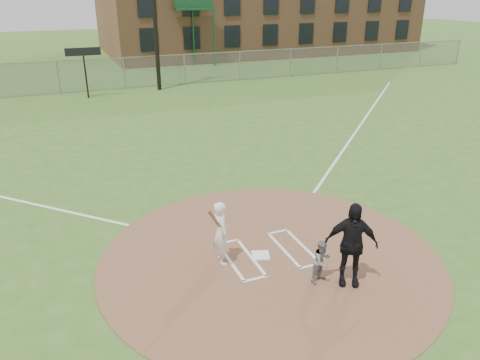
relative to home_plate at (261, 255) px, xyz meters
name	(u,v)px	position (x,y,z in m)	size (l,w,h in m)	color
ground	(270,257)	(0.20, -0.11, -0.03)	(140.00, 140.00, 0.00)	#386321
dirt_circle	(270,257)	(0.20, -0.11, -0.02)	(8.40, 8.40, 0.02)	brown
home_plate	(261,255)	(0.00, 0.00, 0.00)	(0.43, 0.43, 0.03)	white
foul_line_first	(360,126)	(9.20, 8.89, -0.03)	(0.10, 24.00, 0.01)	white
catcher	(322,261)	(0.83, -1.47, 0.50)	(0.50, 0.39, 1.02)	gray
umpire	(351,244)	(1.36, -1.75, 0.97)	(1.16, 0.48, 1.97)	black
batters_boxes	(267,253)	(0.20, 0.04, -0.01)	(2.08, 1.88, 0.01)	white
batter_at_plate	(221,233)	(-1.00, 0.11, 0.79)	(0.73, 0.93, 1.78)	white
outfield_fence	(124,73)	(0.20, 21.89, 0.98)	(56.08, 0.08, 2.03)	slate
scoreboard_sign	(84,57)	(-2.30, 20.09, 2.35)	(2.00, 0.10, 2.93)	black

